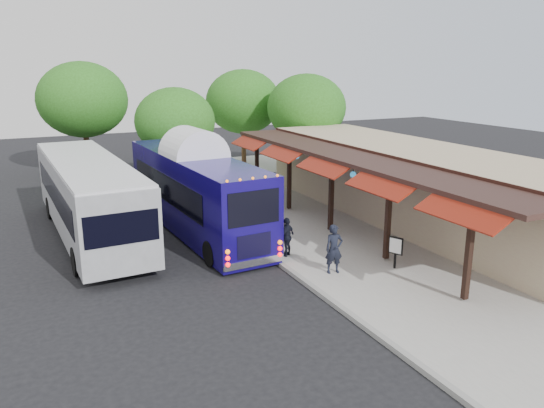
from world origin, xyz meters
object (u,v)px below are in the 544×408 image
coach_bus (195,188)px  ped_d (273,189)px  ped_c (287,237)px  sign_board (396,247)px  ped_a (334,249)px  city_bus (89,195)px  ped_b (232,201)px

coach_bus → ped_d: (4.85, 1.97, -0.96)m
coach_bus → ped_c: coach_bus is taller
ped_c → sign_board: 4.13m
ped_a → sign_board: bearing=-4.2°
coach_bus → city_bus: size_ratio=0.92×
ped_b → ped_a: bearing=98.3°
ped_b → sign_board: size_ratio=1.40×
ped_c → ped_d: (2.80, 6.99, 0.12)m
ped_c → ped_a: bearing=75.0°
ped_b → ped_d: bearing=-154.1°
coach_bus → city_bus: 4.61m
ped_b → ped_c: 5.83m
city_bus → coach_bus: bearing=-18.9°
ped_a → ped_d: size_ratio=1.00×
coach_bus → ped_d: coach_bus is taller
coach_bus → ped_b: 2.43m
ped_c → sign_board: bearing=103.2°
city_bus → sign_board: bearing=-46.9°
coach_bus → ped_a: (2.76, -7.29, -0.97)m
sign_board → ped_b: bearing=83.8°
coach_bus → ped_b: size_ratio=7.02×
city_bus → ped_d: (9.27, 0.66, -0.85)m
city_bus → ped_d: bearing=1.6°
sign_board → coach_bus: bearing=97.4°
ped_c → ped_b: bearing=-122.4°
ped_c → sign_board: size_ratio=1.29×
sign_board → ped_d: bearing=66.0°
city_bus → ped_b: city_bus is taller
city_bus → sign_board: size_ratio=10.73×
sign_board → city_bus: bearing=110.7°
ped_b → sign_board: ped_b is taller
ped_d → city_bus: bearing=4.0°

